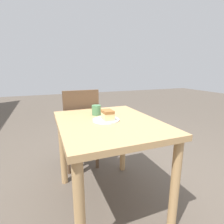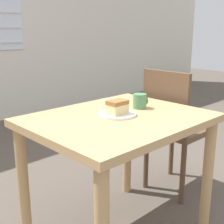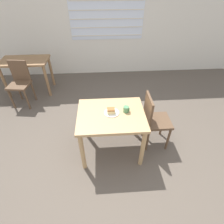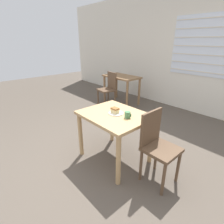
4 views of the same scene
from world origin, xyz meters
TOP-DOWN VIEW (x-y plane):
  - ground_plane at (0.00, 0.00)m, footprint 14.00×14.00m
  - wall_back at (0.01, 3.03)m, footprint 10.00×0.10m
  - dining_table_near at (0.05, 0.33)m, footprint 0.91×0.73m
  - dining_table_far at (-1.68, 2.17)m, footprint 0.98×0.57m
  - chair_near_window at (0.69, 0.42)m, footprint 0.38×0.38m
  - chair_far_corner at (-1.68, 1.70)m, footprint 0.42×0.42m
  - plate at (0.06, 0.34)m, footprint 0.20×0.20m
  - cake_slice at (0.05, 0.33)m, footprint 0.10×0.07m
  - coffee_mug at (0.26, 0.36)m, footprint 0.08×0.08m

SIDE VIEW (x-z plane):
  - ground_plane at x=0.00m, z-range 0.00..0.00m
  - chair_near_window at x=0.69m, z-range 0.05..0.94m
  - chair_far_corner at x=-1.68m, z-range 0.05..0.94m
  - dining_table_near at x=0.05m, z-range 0.24..0.96m
  - dining_table_far at x=-1.68m, z-range 0.24..0.99m
  - plate at x=0.06m, z-range 0.72..0.73m
  - coffee_mug at x=0.26m, z-range 0.72..0.80m
  - cake_slice at x=0.05m, z-range 0.73..0.80m
  - wall_back at x=0.01m, z-range 0.00..2.80m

